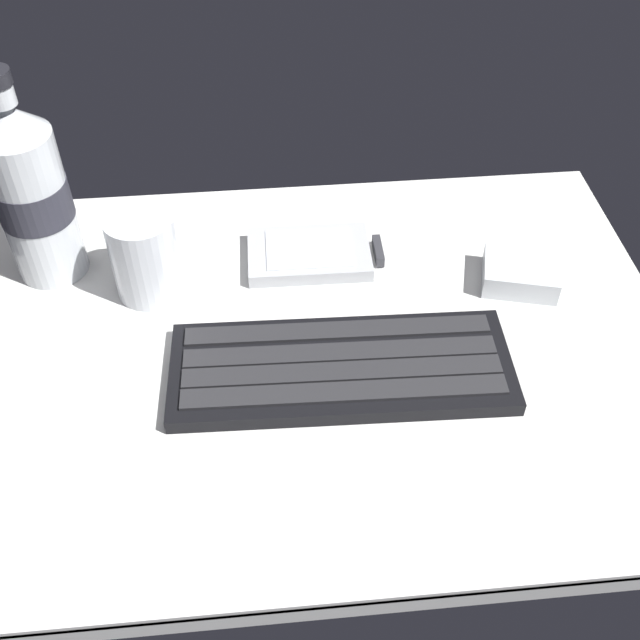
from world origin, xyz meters
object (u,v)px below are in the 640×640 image
(handheld_device, at_px, (316,254))
(water_bottle, at_px, (31,193))
(keyboard, at_px, (341,368))
(juice_cup, at_px, (146,258))
(charger_block, at_px, (520,273))

(handheld_device, distance_m, water_bottle, 0.27)
(keyboard, distance_m, juice_cup, 0.21)
(charger_block, bearing_deg, handheld_device, 164.53)
(keyboard, distance_m, water_bottle, 0.32)
(keyboard, xyz_separation_m, water_bottle, (-0.26, 0.16, 0.08))
(handheld_device, bearing_deg, charger_block, -15.47)
(keyboard, distance_m, handheld_device, 0.15)
(handheld_device, distance_m, charger_block, 0.20)
(juice_cup, bearing_deg, handheld_device, 10.03)
(keyboard, height_order, water_bottle, water_bottle)
(handheld_device, bearing_deg, juice_cup, -169.97)
(keyboard, xyz_separation_m, juice_cup, (-0.17, 0.12, 0.03))
(keyboard, bearing_deg, handheld_device, 93.01)
(juice_cup, bearing_deg, keyboard, -36.46)
(keyboard, relative_size, charger_block, 4.19)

